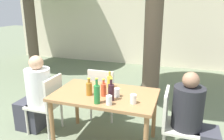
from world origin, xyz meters
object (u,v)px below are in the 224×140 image
(soda_bottle_1, at_px, (104,89))
(oil_cruet_4, at_px, (110,81))
(drinking_glass_0, at_px, (109,100))
(green_bottle_2, at_px, (97,94))
(drinking_glass_2, at_px, (117,93))
(dining_table_front, at_px, (105,100))
(amber_bottle_0, at_px, (89,88))
(patio_chair_1, at_px, (174,121))
(patio_chair_0, at_px, (48,101))
(person_seated_1, at_px, (194,123))
(drinking_glass_1, at_px, (133,99))
(patio_chair_2, at_px, (103,91))
(wine_bottle_3, at_px, (111,92))
(person_seated_0, at_px, (35,97))

(soda_bottle_1, xyz_separation_m, oil_cruet_4, (-0.03, 0.33, 0.00))
(oil_cruet_4, relative_size, drinking_glass_0, 2.02)
(green_bottle_2, height_order, drinking_glass_2, green_bottle_2)
(dining_table_front, distance_m, amber_bottle_0, 0.28)
(dining_table_front, height_order, amber_bottle_0, amber_bottle_0)
(patio_chair_1, height_order, amber_bottle_0, amber_bottle_0)
(patio_chair_0, bearing_deg, amber_bottle_0, 81.42)
(patio_chair_0, bearing_deg, person_seated_1, 90.00)
(oil_cruet_4, distance_m, drinking_glass_0, 0.59)
(patio_chair_1, distance_m, drinking_glass_2, 0.81)
(patio_chair_0, height_order, oil_cruet_4, oil_cruet_4)
(soda_bottle_1, bearing_deg, green_bottle_2, -89.04)
(patio_chair_0, xyz_separation_m, patio_chair_1, (1.86, 0.00, 0.00))
(patio_chair_0, height_order, drinking_glass_1, patio_chair_0)
(green_bottle_2, bearing_deg, patio_chair_2, 106.68)
(wine_bottle_3, bearing_deg, green_bottle_2, -134.35)
(drinking_glass_0, bearing_deg, amber_bottle_0, 150.36)
(drinking_glass_0, distance_m, drinking_glass_1, 0.30)
(soda_bottle_1, bearing_deg, patio_chair_2, 111.48)
(patio_chair_0, height_order, green_bottle_2, green_bottle_2)
(wine_bottle_3, xyz_separation_m, drinking_glass_1, (0.29, 0.00, -0.06))
(dining_table_front, relative_size, patio_chair_0, 1.52)
(wine_bottle_3, height_order, oil_cruet_4, wine_bottle_3)
(patio_chair_0, distance_m, patio_chair_1, 1.86)
(patio_chair_1, distance_m, green_bottle_2, 1.04)
(person_seated_0, bearing_deg, amber_bottle_0, 83.42)
(patio_chair_1, xyz_separation_m, oil_cruet_4, (-0.95, 0.25, 0.34))
(soda_bottle_1, distance_m, drinking_glass_0, 0.28)
(patio_chair_1, distance_m, person_seated_1, 0.23)
(soda_bottle_1, bearing_deg, amber_bottle_0, -169.63)
(person_seated_1, bearing_deg, patio_chair_1, 90.00)
(patio_chair_2, bearing_deg, soda_bottle_1, 111.48)
(wine_bottle_3, bearing_deg, drinking_glass_1, 0.20)
(person_seated_0, distance_m, oil_cruet_4, 1.21)
(person_seated_1, height_order, oil_cruet_4, person_seated_1)
(person_seated_0, xyz_separation_m, oil_cruet_4, (1.14, 0.25, 0.31))
(patio_chair_1, height_order, oil_cruet_4, oil_cruet_4)
(patio_chair_0, xyz_separation_m, amber_bottle_0, (0.75, -0.11, 0.34))
(patio_chair_0, distance_m, wine_bottle_3, 1.15)
(amber_bottle_0, bearing_deg, drinking_glass_1, -6.28)
(amber_bottle_0, bearing_deg, person_seated_0, 173.42)
(dining_table_front, xyz_separation_m, oil_cruet_4, (-0.02, 0.25, 0.18))
(dining_table_front, relative_size, oil_cruet_4, 5.87)
(amber_bottle_0, height_order, drinking_glass_1, amber_bottle_0)
(person_seated_1, bearing_deg, green_bottle_2, 105.56)
(amber_bottle_0, relative_size, green_bottle_2, 0.74)
(dining_table_front, height_order, soda_bottle_1, soda_bottle_1)
(wine_bottle_3, xyz_separation_m, drinking_glass_0, (0.02, -0.13, -0.06))
(person_seated_0, height_order, amber_bottle_0, person_seated_0)
(oil_cruet_4, bearing_deg, drinking_glass_0, -71.80)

